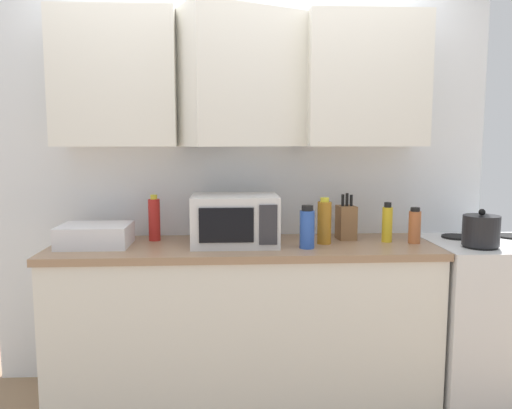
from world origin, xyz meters
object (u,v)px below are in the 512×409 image
dish_rack (95,235)px  bottle_yellow_mustard (387,223)px  bottle_red_sauce (154,219)px  bottle_amber_vinegar (324,222)px  stove_range (492,317)px  bottle_blue_cleaner (307,228)px  bottle_spice_jar (415,226)px  kettle (481,230)px  microwave (235,220)px  knife_block (346,222)px

dish_rack → bottle_yellow_mustard: bottle_yellow_mustard is taller
bottle_red_sauce → bottle_amber_vinegar: bearing=-8.8°
stove_range → bottle_blue_cleaner: bearing=-174.7°
bottle_blue_cleaner → bottle_spice_jar: 0.64m
dish_rack → bottle_blue_cleaner: (1.16, -0.12, 0.05)m
bottle_blue_cleaner → bottle_red_sauce: bearing=162.8°
dish_rack → bottle_blue_cleaner: size_ratio=1.62×
bottle_blue_cleaner → stove_range: bearing=5.3°
stove_range → bottle_blue_cleaner: 1.26m
dish_rack → bottle_yellow_mustard: 1.65m
kettle → bottle_spice_jar: size_ratio=0.98×
bottle_red_sauce → bottle_spice_jar: (1.49, -0.16, -0.03)m
stove_range → microwave: 1.62m
kettle → bottle_yellow_mustard: bearing=158.4°
knife_block → bottle_blue_cleaner: bearing=-138.4°
dish_rack → knife_block: size_ratio=1.38×
kettle → knife_block: 0.74m
bottle_yellow_mustard → knife_block: bearing=156.7°
bottle_yellow_mustard → stove_range: bearing=-4.0°
bottle_yellow_mustard → bottle_amber_vinegar: size_ratio=0.87×
kettle → dish_rack: bearing=175.7°
kettle → bottle_red_sauce: bearing=170.5°
microwave → dish_rack: bearing=179.9°
bottle_yellow_mustard → microwave: bearing=-178.4°
stove_range → bottle_red_sauce: bottle_red_sauce is taller
kettle → bottle_red_sauce: 1.84m
stove_range → kettle: 0.59m
kettle → knife_block: bearing=157.8°
stove_range → bottle_red_sauce: bearing=175.3°
kettle → stove_range: bearing=39.5°
bottle_blue_cleaner → bottle_amber_vinegar: size_ratio=0.89×
bottle_yellow_mustard → bottle_red_sauce: bearing=175.0°
stove_range → bottle_red_sauce: size_ratio=3.38×
kettle → bottle_amber_vinegar: bottle_amber_vinegar is taller
stove_range → kettle: (-0.17, -0.14, 0.54)m
bottle_blue_cleaner → bottle_spice_jar: size_ratio=1.14×
kettle → knife_block: (-0.68, 0.28, 0.01)m
microwave → dish_rack: microwave is taller
microwave → dish_rack: (-0.78, 0.00, -0.08)m
kettle → bottle_blue_cleaner: bottle_blue_cleaner is taller
dish_rack → bottle_amber_vinegar: 1.28m
knife_block → dish_rack: bearing=-175.3°
bottle_blue_cleaner → bottle_spice_jar: (0.63, 0.10, -0.01)m
stove_range → bottle_blue_cleaner: bottle_blue_cleaner is taller
microwave → bottle_blue_cleaner: (0.39, -0.12, -0.03)m
kettle → bottle_amber_vinegar: bearing=169.7°
kettle → microwave: (-1.34, 0.16, 0.04)m
stove_range → microwave: (-1.51, 0.02, 0.59)m
bottle_blue_cleaner → bottle_amber_vinegar: bearing=44.8°
microwave → bottle_amber_vinegar: 0.51m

